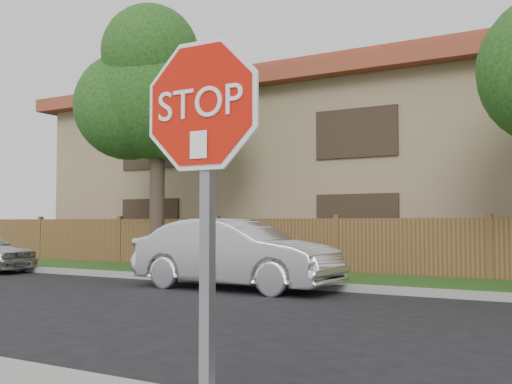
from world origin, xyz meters
The scene contains 6 objects.
far_curb centered at (0.00, 8.15, 0.07)m, with size 70.00×0.30×0.15m, color gray.
grass_strip centered at (0.00, 9.80, 0.06)m, with size 70.00×3.00×0.12m, color #1E4714.
fence centered at (0.00, 11.40, 0.80)m, with size 70.00×0.12×1.60m, color brown.
tree_left centered at (-8.98, 9.57, 5.22)m, with size 4.80×3.90×7.78m.
stop_sign centered at (0.48, -1.48, 1.83)m, with size 1.01×0.13×2.55m.
sedan_left centered at (-4.75, 7.26, 0.79)m, with size 1.67×4.78×1.58m, color silver.
Camera 1 is at (2.35, -4.16, 1.51)m, focal length 42.00 mm.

